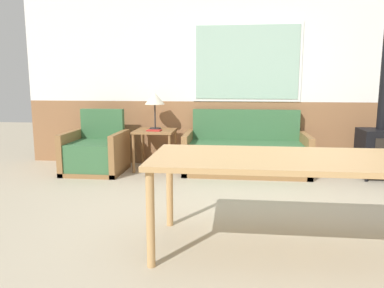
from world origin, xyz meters
name	(u,v)px	position (x,y,z in m)	size (l,w,h in m)	color
ground_plane	(268,232)	(0.00, 0.00, 0.00)	(16.00, 16.00, 0.00)	#B2A58C
wall_back	(256,77)	(-0.01, 2.63, 1.36)	(7.20, 0.09, 2.70)	#8E603D
couch	(246,154)	(-0.15, 2.16, 0.27)	(1.74, 0.81, 0.88)	olive
armchair	(96,153)	(-2.29, 1.95, 0.27)	(0.81, 0.78, 0.89)	olive
side_table	(155,136)	(-1.47, 2.21, 0.50)	(0.58, 0.58, 0.59)	olive
table_lamp	(155,100)	(-1.49, 2.31, 1.03)	(0.30, 0.30, 0.55)	#262628
book_stack	(154,130)	(-1.46, 2.10, 0.60)	(0.21, 0.15, 0.02)	#B22823
dining_table	(290,165)	(0.11, -0.33, 0.68)	(2.11, 0.90, 0.74)	tan
wood_stove	(383,134)	(1.65, 2.03, 0.61)	(0.57, 0.48, 2.42)	black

